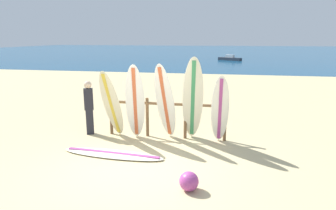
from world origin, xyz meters
The scene contains 12 objects.
ground_plane centered at (0.00, 0.00, 0.00)m, with size 120.00×120.00×0.00m, color #CCB784.
ocean_water centered at (0.00, 58.00, 0.00)m, with size 120.00×80.00×0.01m, color navy.
surfboard_rack centered at (0.29, 2.23, 0.74)m, with size 3.49×0.09×1.16m.
surfboard_leaning_far_left centered at (-1.21, 1.84, 1.01)m, with size 0.67×0.95×2.03m.
surfboard_leaning_left centered at (-0.51, 1.82, 1.10)m, with size 0.67×0.82×2.20m.
surfboard_leaning_center_left centered at (0.33, 1.94, 1.12)m, with size 0.69×0.99×2.24m.
surfboard_leaning_center centered at (1.09, 1.94, 1.22)m, with size 0.70×1.14×2.43m.
surfboard_leaning_center_right centered at (1.84, 1.85, 0.99)m, with size 0.51×0.86×1.98m.
surfboard_lying_on_sand centered at (-0.75, 0.61, 0.04)m, with size 2.69×0.78×0.08m.
beachgoer_standing centered at (-2.03, 2.09, 0.90)m, with size 0.31×0.25×1.63m.
small_boat_offshore centered at (2.51, 32.93, 0.26)m, with size 2.99×2.17×0.71m.
beach_ball centered at (1.33, -0.78, 0.19)m, with size 0.38×0.38×0.38m, color #A53F8C.
Camera 1 is at (1.91, -6.02, 2.89)m, focal length 31.94 mm.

